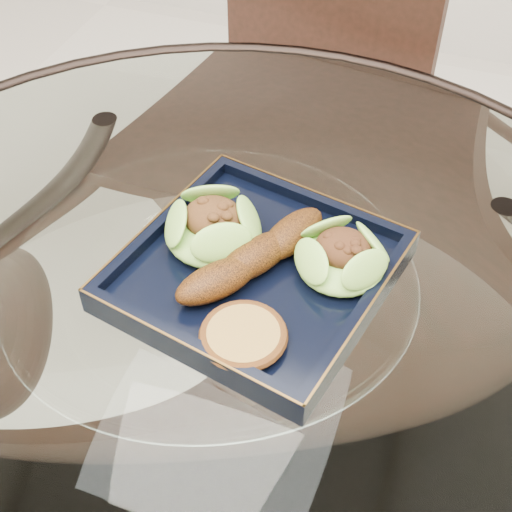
% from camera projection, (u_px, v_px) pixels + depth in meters
% --- Properties ---
extents(dining_table, '(1.13, 1.13, 0.77)m').
position_uv_depth(dining_table, '(218.00, 393.00, 0.89)').
color(dining_table, white).
rests_on(dining_table, ground).
extents(dining_chair, '(0.44, 0.44, 0.90)m').
position_uv_depth(dining_chair, '(295.00, 187.00, 1.31)').
color(dining_chair, black).
rests_on(dining_chair, ground).
extents(navy_plate, '(0.32, 0.32, 0.02)m').
position_uv_depth(navy_plate, '(256.00, 275.00, 0.79)').
color(navy_plate, black).
rests_on(navy_plate, dining_table).
extents(lettuce_wrap_left, '(0.12, 0.12, 0.04)m').
position_uv_depth(lettuce_wrap_left, '(213.00, 229.00, 0.80)').
color(lettuce_wrap_left, '#68A931').
rests_on(lettuce_wrap_left, navy_plate).
extents(lettuce_wrap_right, '(0.13, 0.13, 0.04)m').
position_uv_depth(lettuce_wrap_right, '(341.00, 259.00, 0.77)').
color(lettuce_wrap_right, '#76AE32').
rests_on(lettuce_wrap_right, navy_plate).
extents(roasted_plantain, '(0.13, 0.19, 0.04)m').
position_uv_depth(roasted_plantain, '(256.00, 257.00, 0.77)').
color(roasted_plantain, '#552909').
rests_on(roasted_plantain, navy_plate).
extents(crumb_patty, '(0.10, 0.10, 0.01)m').
position_uv_depth(crumb_patty, '(243.00, 337.00, 0.71)').
color(crumb_patty, '#A47936').
rests_on(crumb_patty, navy_plate).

